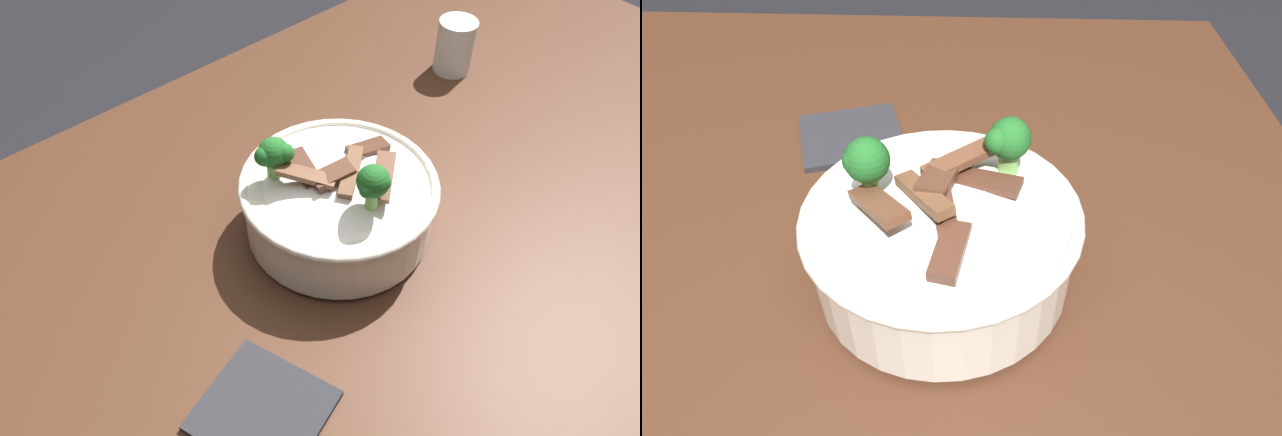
% 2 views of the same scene
% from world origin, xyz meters
% --- Properties ---
extents(dining_table, '(1.49, 1.08, 0.77)m').
position_xyz_m(dining_table, '(0.00, 0.00, 0.68)').
color(dining_table, '#472819').
rests_on(dining_table, ground).
extents(rice_bowl, '(0.25, 0.25, 0.16)m').
position_xyz_m(rice_bowl, '(0.11, -0.10, 0.83)').
color(rice_bowl, silver).
rests_on(rice_bowl, dining_table).
extents(drinking_glass, '(0.07, 0.07, 0.09)m').
position_xyz_m(drinking_glass, '(-0.30, -0.24, 0.81)').
color(drinking_glass, white).
rests_on(drinking_glass, dining_table).
extents(folded_napkin, '(0.16, 0.16, 0.01)m').
position_xyz_m(folded_napkin, '(0.35, 0.04, 0.77)').
color(folded_napkin, '#28282D').
rests_on(folded_napkin, dining_table).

